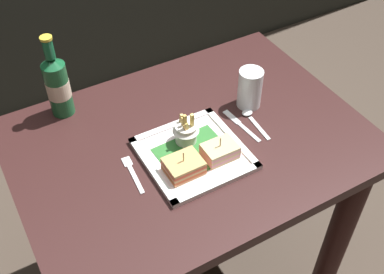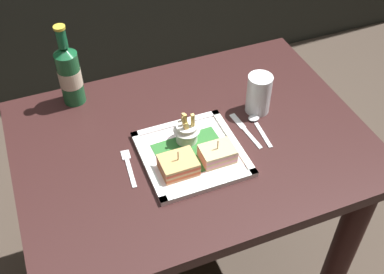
# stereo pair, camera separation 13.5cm
# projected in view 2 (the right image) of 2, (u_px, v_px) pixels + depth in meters

# --- Properties ---
(ground_plane) EXTENTS (6.00, 6.00, 0.00)m
(ground_plane) POSITION_uv_depth(u_px,v_px,m) (192.00, 273.00, 1.95)
(ground_plane) COLOR #44382F
(dining_table) EXTENTS (1.03, 0.75, 0.77)m
(dining_table) POSITION_uv_depth(u_px,v_px,m) (192.00, 178.00, 1.53)
(dining_table) COLOR #311A19
(dining_table) RESTS_ON ground_plane
(square_plate) EXTENTS (0.28, 0.28, 0.02)m
(square_plate) POSITION_uv_depth(u_px,v_px,m) (192.00, 154.00, 1.35)
(square_plate) COLOR white
(square_plate) RESTS_ON dining_table
(sandwich_half_left) EXTENTS (0.10, 0.08, 0.07)m
(sandwich_half_left) POSITION_uv_depth(u_px,v_px,m) (178.00, 165.00, 1.29)
(sandwich_half_left) COLOR tan
(sandwich_half_left) RESTS_ON square_plate
(sandwich_half_right) EXTENTS (0.09, 0.07, 0.07)m
(sandwich_half_right) POSITION_uv_depth(u_px,v_px,m) (217.00, 154.00, 1.32)
(sandwich_half_right) COLOR #D4B17B
(sandwich_half_right) RESTS_ON square_plate
(fries_cup) EXTENTS (0.08, 0.08, 0.11)m
(fries_cup) POSITION_uv_depth(u_px,v_px,m) (187.00, 130.00, 1.36)
(fries_cup) COLOR silver
(fries_cup) RESTS_ON square_plate
(beer_bottle) EXTENTS (0.07, 0.07, 0.27)m
(beer_bottle) POSITION_uv_depth(u_px,v_px,m) (69.00, 74.00, 1.46)
(beer_bottle) COLOR #1E6035
(beer_bottle) RESTS_ON dining_table
(water_glass) EXTENTS (0.08, 0.08, 0.13)m
(water_glass) POSITION_uv_depth(u_px,v_px,m) (258.00, 96.00, 1.46)
(water_glass) COLOR silver
(water_glass) RESTS_ON dining_table
(fork) EXTENTS (0.03, 0.14, 0.00)m
(fork) POSITION_uv_depth(u_px,v_px,m) (129.00, 166.00, 1.33)
(fork) COLOR silver
(fork) RESTS_ON dining_table
(knife) EXTENTS (0.03, 0.17, 0.00)m
(knife) POSITION_uv_depth(u_px,v_px,m) (244.00, 129.00, 1.43)
(knife) COLOR silver
(knife) RESTS_ON dining_table
(spoon) EXTENTS (0.03, 0.14, 0.01)m
(spoon) POSITION_uv_depth(u_px,v_px,m) (256.00, 123.00, 1.45)
(spoon) COLOR silver
(spoon) RESTS_ON dining_table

